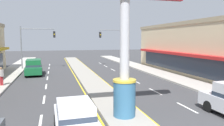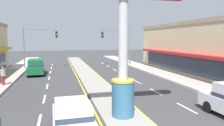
{
  "view_description": "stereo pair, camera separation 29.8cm",
  "coord_description": "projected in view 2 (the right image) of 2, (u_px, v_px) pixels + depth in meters",
  "views": [
    {
      "loc": [
        -3.66,
        -6.57,
        4.35
      ],
      "look_at": [
        0.5,
        8.52,
        2.6
      ],
      "focal_mm": 33.8,
      "sensor_mm": 36.0,
      "label": 1
    },
    {
      "loc": [
        -3.38,
        -6.64,
        4.35
      ],
      "look_at": [
        0.5,
        8.52,
        2.6
      ],
      "focal_mm": 33.8,
      "sensor_mm": 36.0,
      "label": 2
    }
  ],
  "objects": [
    {
      "name": "sedan_mid_left_lane",
      "position": [
        73.0,
        119.0,
        9.52
      ],
      "size": [
        1.92,
        4.34,
        1.53
      ],
      "color": "silver",
      "rests_on": "ground"
    },
    {
      "name": "lane_markings",
      "position": [
        90.0,
        78.0,
        23.74
      ],
      "size": [
        9.06,
        52.0,
        0.01
      ],
      "color": "silver",
      "rests_on": "ground"
    },
    {
      "name": "pedestrian_near_kerb",
      "position": [
        3.0,
        75.0,
        19.32
      ],
      "size": [
        0.45,
        0.43,
        1.69
      ],
      "color": "maroon",
      "rests_on": "sidewalk_left"
    },
    {
      "name": "sidewalk_right",
      "position": [
        166.0,
        75.0,
        25.36
      ],
      "size": [
        2.78,
        60.0,
        0.18
      ],
      "primitive_type": "cube",
      "color": "#ADA89E",
      "rests_on": "ground"
    },
    {
      "name": "suv_near_right_lane",
      "position": [
        36.0,
        67.0,
        26.13
      ],
      "size": [
        2.15,
        4.69,
        1.9
      ],
      "color": "#14562D",
      "rests_on": "ground"
    },
    {
      "name": "traffic_light_right_side",
      "position": [
        119.0,
        40.0,
        34.55
      ],
      "size": [
        4.86,
        0.46,
        6.2
      ],
      "color": "slate",
      "rests_on": "ground"
    },
    {
      "name": "district_sign",
      "position": [
        123.0,
        39.0,
        11.21
      ],
      "size": [
        7.35,
        1.28,
        8.02
      ],
      "color": "#33668C",
      "rests_on": "median_strip"
    },
    {
      "name": "median_strip",
      "position": [
        88.0,
        76.0,
        25.03
      ],
      "size": [
        2.32,
        52.0,
        0.14
      ],
      "primitive_type": "cube",
      "color": "gray",
      "rests_on": "ground"
    },
    {
      "name": "traffic_light_left_side",
      "position": [
        37.0,
        40.0,
        30.69
      ],
      "size": [
        4.86,
        0.46,
        6.2
      ],
      "color": "slate",
      "rests_on": "ground"
    },
    {
      "name": "storefront_right",
      "position": [
        215.0,
        49.0,
        25.54
      ],
      "size": [
        9.41,
        24.64,
        6.47
      ],
      "color": "beige",
      "rests_on": "ground"
    }
  ]
}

